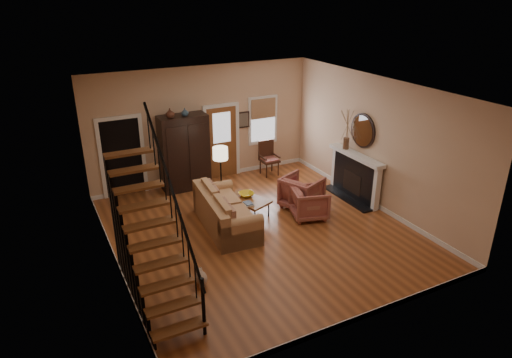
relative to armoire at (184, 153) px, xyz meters
name	(u,v)px	position (x,y,z in m)	size (l,w,h in m)	color
room	(213,150)	(0.29, -1.39, 0.46)	(7.00, 7.33, 3.30)	#9C5227
staircase	(151,220)	(-2.08, -4.45, 0.55)	(0.94, 2.80, 3.20)	brown
fireplace	(356,172)	(3.83, -2.65, -0.31)	(0.33, 1.95, 2.30)	black
armoire	(184,153)	(0.00, 0.00, 0.00)	(1.30, 0.60, 2.10)	black
vase_a	(170,113)	(-0.35, -0.10, 1.17)	(0.24, 0.24, 0.25)	#4C2619
vase_b	(185,112)	(0.05, -0.10, 1.16)	(0.20, 0.20, 0.21)	#334C60
sofa	(226,211)	(0.09, -2.61, -0.63)	(0.98, 2.27, 0.84)	tan
coffee_table	(247,206)	(0.82, -2.23, -0.84)	(0.64, 1.10, 0.42)	brown
bowl	(246,194)	(0.87, -2.08, -0.58)	(0.38, 0.38, 0.09)	gold
books	(248,204)	(0.70, -2.53, -0.60)	(0.20, 0.28, 0.05)	beige
armchair_left	(309,203)	(2.11, -3.06, -0.67)	(0.82, 0.84, 0.77)	maroon
armchair_right	(302,192)	(2.24, -2.50, -0.63)	(0.89, 0.92, 0.84)	maroon
floor_lamp	(221,178)	(0.40, -1.60, -0.24)	(0.37, 0.37, 1.63)	black
side_chair	(269,159)	(2.55, -0.20, -0.54)	(0.54, 0.54, 1.02)	#3E2113
dog	(201,279)	(-1.25, -4.47, -0.91)	(0.23, 0.39, 0.28)	tan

